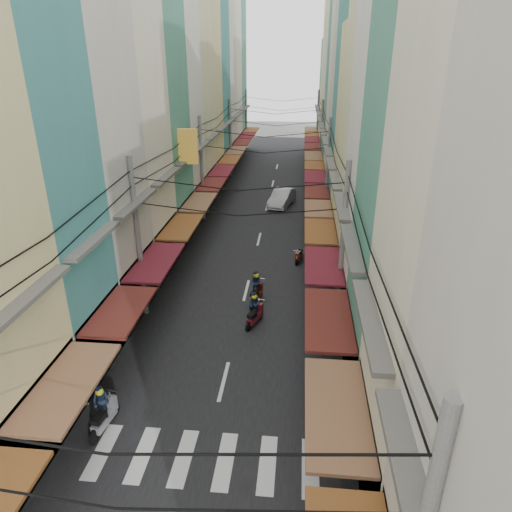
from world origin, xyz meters
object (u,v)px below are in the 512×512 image
Objects in this scene: market_umbrella at (387,363)px; traffic_sign at (372,379)px; white_car at (282,206)px; bicycle at (367,371)px.

market_umbrella is 0.92× the size of traffic_sign.
white_car is 23.56m from bicycle.
white_car is 26.78m from traffic_sign.
white_car is at bearing -10.12° from bicycle.
traffic_sign is (-0.59, -0.63, -0.24)m from market_umbrella.
white_car is 26.29m from market_umbrella.
market_umbrella is (0.14, -2.64, 2.39)m from bicycle.
white_car is at bearing 100.62° from market_umbrella.
market_umbrella is (4.83, -25.73, 2.39)m from white_car.
market_umbrella is 0.89m from traffic_sign.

